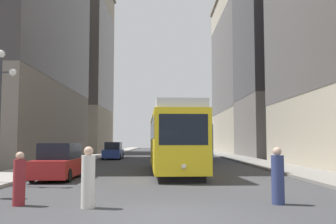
{
  "coord_description": "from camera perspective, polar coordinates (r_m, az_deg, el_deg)",
  "views": [
    {
      "loc": [
        -0.13,
        -9.93,
        1.92
      ],
      "look_at": [
        0.15,
        10.2,
        3.47
      ],
      "focal_mm": 40.52,
      "sensor_mm": 36.0,
      "label": 1
    }
  ],
  "objects": [
    {
      "name": "ground_plane",
      "position": [
        10.11,
        -0.07,
        -15.35
      ],
      "size": [
        200.0,
        200.0,
        0.0
      ],
      "primitive_type": "plane",
      "color": "#38383A"
    },
    {
      "name": "sidewalk_left",
      "position": [
        50.61,
        -10.02,
        -6.43
      ],
      "size": [
        3.0,
        120.0,
        0.15
      ],
      "primitive_type": "cube",
      "color": "gray",
      "rests_on": "ground"
    },
    {
      "name": "sidewalk_right",
      "position": [
        50.65,
        8.71,
        -6.44
      ],
      "size": [
        3.0,
        120.0,
        0.15
      ],
      "primitive_type": "cube",
      "color": "gray",
      "rests_on": "ground"
    },
    {
      "name": "streetcar",
      "position": [
        23.52,
        0.76,
        -3.97
      ],
      "size": [
        3.2,
        13.39,
        3.89
      ],
      "rotation": [
        0.0,
        0.0,
        0.05
      ],
      "color": "black",
      "rests_on": "ground"
    },
    {
      "name": "transit_bus",
      "position": [
        40.32,
        4.14,
        -4.36
      ],
      "size": [
        2.97,
        12.32,
        3.45
      ],
      "rotation": [
        0.0,
        0.0,
        -0.03
      ],
      "color": "black",
      "rests_on": "ground"
    },
    {
      "name": "parked_car_left_near",
      "position": [
        20.22,
        -16.01,
        -7.29
      ],
      "size": [
        1.91,
        4.91,
        1.82
      ],
      "rotation": [
        0.0,
        0.0,
        0.01
      ],
      "color": "black",
      "rests_on": "ground"
    },
    {
      "name": "parked_car_left_mid",
      "position": [
        40.86,
        -8.23,
        -5.87
      ],
      "size": [
        1.9,
        4.26,
        1.82
      ],
      "rotation": [
        0.0,
        0.0,
        0.0
      ],
      "color": "black",
      "rests_on": "ground"
    },
    {
      "name": "pedestrian_crossing_near",
      "position": [
        12.21,
        16.19,
        -9.45
      ],
      "size": [
        0.39,
        0.39,
        1.74
      ],
      "rotation": [
        0.0,
        0.0,
        3.98
      ],
      "color": "navy",
      "rests_on": "ground"
    },
    {
      "name": "pedestrian_crossing_far",
      "position": [
        12.34,
        -21.47,
        -9.56
      ],
      "size": [
        0.36,
        0.36,
        1.6
      ],
      "rotation": [
        0.0,
        0.0,
        2.3
      ],
      "color": "maroon",
      "rests_on": "ground"
    },
    {
      "name": "pedestrian_on_sidewalk",
      "position": [
        11.36,
        -11.92,
        -9.86
      ],
      "size": [
        0.4,
        0.4,
        1.76
      ],
      "rotation": [
        0.0,
        0.0,
        5.63
      ],
      "color": "beige",
      "rests_on": "ground"
    },
    {
      "name": "building_left_corner",
      "position": [
        42.06,
        -23.34,
        14.53
      ],
      "size": [
        12.73,
        23.89,
        29.71
      ],
      "color": "slate",
      "rests_on": "ground"
    },
    {
      "name": "building_left_midblock",
      "position": [
        67.83,
        -15.44,
        7.08
      ],
      "size": [
        15.54,
        17.92,
        29.57
      ],
      "color": "gray",
      "rests_on": "ground"
    },
    {
      "name": "building_right_midblock",
      "position": [
        51.51,
        16.25,
        10.63
      ],
      "size": [
        10.62,
        16.38,
        29.33
      ],
      "color": "slate",
      "rests_on": "ground"
    },
    {
      "name": "building_right_far",
      "position": [
        66.88,
        14.27,
        6.31
      ],
      "size": [
        15.51,
        23.17,
        27.57
      ],
      "color": "#B2A893",
      "rests_on": "ground"
    }
  ]
}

